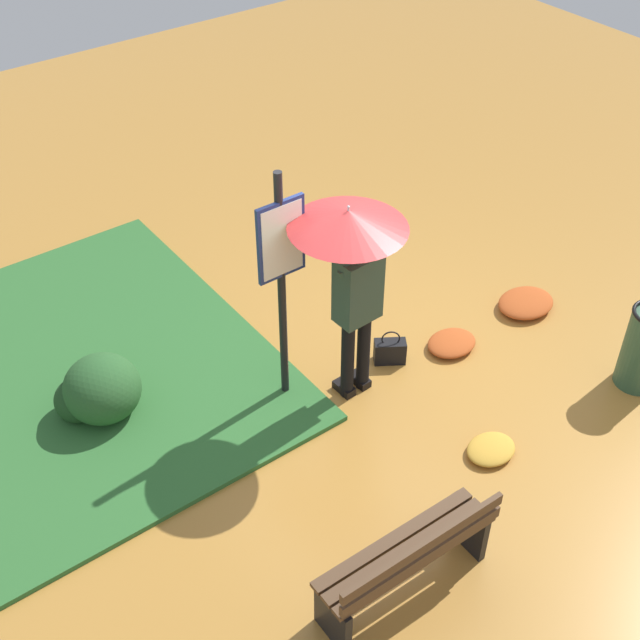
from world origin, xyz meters
name	(u,v)px	position (x,y,z in m)	size (l,w,h in m)	color
ground_plane	(378,378)	(0.00, 0.00, 0.00)	(18.00, 18.00, 0.00)	#B27A33
grass_verge	(1,404)	(2.97, -1.74, 0.03)	(4.80, 4.00, 0.05)	#2D662D
person_with_umbrella	(352,255)	(0.36, 0.00, 1.55)	(0.96, 0.96, 2.04)	black
info_sign_post	(282,266)	(0.81, -0.35, 1.44)	(0.44, 0.07, 2.30)	black
handbag	(390,351)	(-0.23, -0.12, 0.13)	(0.33, 0.28, 0.37)	black
park_bench	(409,559)	(1.29, 1.87, 0.40)	(1.40, 0.39, 0.75)	black
shrub_cluster	(97,391)	(2.28, -1.11, 0.29)	(0.75, 0.68, 0.61)	#285628
leaf_pile_near_person	(452,343)	(-0.85, 0.09, 0.06)	(0.51, 0.41, 0.11)	#B74C1E
leaf_pile_by_bench	(491,449)	(-0.17, 1.29, 0.05)	(0.45, 0.36, 0.10)	gold
leaf_pile_far_path	(526,303)	(-1.88, 0.10, 0.07)	(0.62, 0.50, 0.14)	#B74C1E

